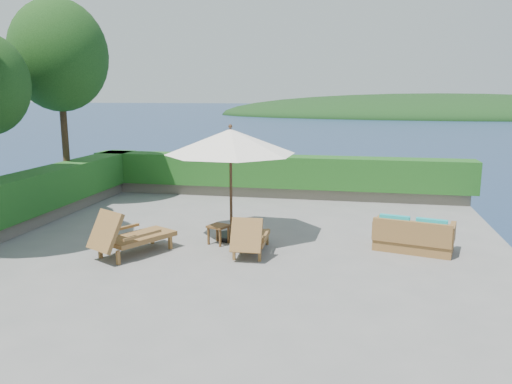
% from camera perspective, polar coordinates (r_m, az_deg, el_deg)
% --- Properties ---
extents(ground, '(12.00, 12.00, 0.00)m').
position_cam_1_polar(ground, '(11.13, -2.33, -6.28)').
color(ground, gray).
rests_on(ground, ground).
extents(foundation, '(12.00, 12.00, 3.00)m').
position_cam_1_polar(foundation, '(11.69, -2.27, -13.56)').
color(foundation, '#5F584B').
rests_on(foundation, ocean).
extents(ocean, '(600.00, 600.00, 0.00)m').
position_cam_1_polar(ocean, '(12.37, -2.21, -19.66)').
color(ocean, '#152444').
rests_on(ocean, ground).
extents(offshore_island, '(126.00, 57.60, 12.60)m').
position_cam_1_polar(offshore_island, '(152.12, 19.94, 8.19)').
color(offshore_island, black).
rests_on(offshore_island, ocean).
extents(planter_wall_far, '(12.00, 0.60, 0.36)m').
position_cam_1_polar(planter_wall_far, '(16.42, 2.24, 0.09)').
color(planter_wall_far, slate).
rests_on(planter_wall_far, ground).
extents(planter_wall_left, '(0.60, 12.00, 0.36)m').
position_cam_1_polar(planter_wall_left, '(13.50, -26.17, -3.53)').
color(planter_wall_left, slate).
rests_on(planter_wall_left, ground).
extents(hedge_far, '(12.40, 0.90, 1.00)m').
position_cam_1_polar(hedge_far, '(16.30, 2.26, 2.40)').
color(hedge_far, '#1A4413').
rests_on(hedge_far, planter_wall_far).
extents(hedge_left, '(0.90, 12.40, 1.00)m').
position_cam_1_polar(hedge_left, '(13.36, -26.42, -0.75)').
color(hedge_left, '#1A4413').
rests_on(hedge_left, planter_wall_left).
extents(tree_far, '(2.80, 2.80, 6.03)m').
position_cam_1_polar(tree_far, '(16.00, -21.60, 14.25)').
color(tree_far, '#422B19').
rests_on(tree_far, ground).
extents(patio_umbrella, '(3.80, 3.80, 2.67)m').
position_cam_1_polar(patio_umbrella, '(11.30, -2.93, 5.65)').
color(patio_umbrella, black).
rests_on(patio_umbrella, ground).
extents(lounge_left, '(1.51, 1.93, 1.04)m').
position_cam_1_polar(lounge_left, '(10.77, -14.30, -4.84)').
color(lounge_left, olive).
rests_on(lounge_left, ground).
extents(lounge_right, '(0.73, 1.55, 0.88)m').
position_cam_1_polar(lounge_right, '(10.54, -0.66, -5.19)').
color(lounge_right, olive).
rests_on(lounge_right, ground).
extents(side_table, '(0.53, 0.53, 0.44)m').
position_cam_1_polar(side_table, '(11.27, -4.31, -4.18)').
color(side_table, brown).
rests_on(side_table, ground).
extents(wicker_loveseat, '(1.79, 1.20, 0.80)m').
position_cam_1_polar(wicker_loveseat, '(11.29, 17.53, -4.92)').
color(wicker_loveseat, olive).
rests_on(wicker_loveseat, ground).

